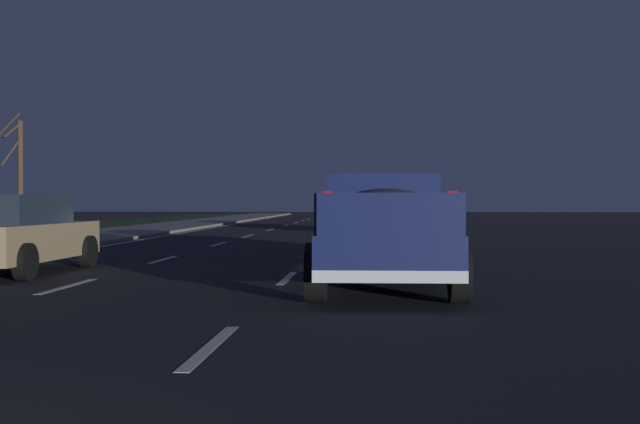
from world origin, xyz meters
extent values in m
plane|color=black|center=(27.00, 0.00, 0.00)|extent=(144.00, 144.00, 0.00)
cube|color=gray|center=(27.00, 7.45, 0.06)|extent=(108.00, 4.00, 0.12)
cube|color=silver|center=(5.02, -1.75, 0.00)|extent=(2.40, 0.14, 0.01)
cube|color=silver|center=(11.91, -1.75, 0.00)|extent=(2.40, 0.14, 0.01)
cube|color=silver|center=(17.43, -1.75, 0.00)|extent=(2.40, 0.14, 0.01)
cube|color=silver|center=(23.57, -1.75, 0.00)|extent=(2.40, 0.14, 0.01)
cube|color=silver|center=(30.42, -1.75, 0.00)|extent=(2.40, 0.14, 0.01)
cube|color=silver|center=(36.78, -1.75, 0.00)|extent=(2.40, 0.14, 0.01)
cube|color=silver|center=(42.45, -1.75, 0.00)|extent=(2.40, 0.14, 0.01)
cube|color=silver|center=(49.04, -1.75, 0.00)|extent=(2.40, 0.14, 0.01)
cube|color=silver|center=(55.61, -1.75, 0.00)|extent=(2.40, 0.14, 0.01)
cube|color=silver|center=(61.20, -1.75, 0.00)|extent=(2.40, 0.14, 0.01)
cube|color=silver|center=(68.15, -1.75, 0.00)|extent=(2.40, 0.14, 0.01)
cube|color=silver|center=(73.47, -1.75, 0.00)|extent=(2.40, 0.14, 0.01)
cube|color=silver|center=(78.55, -1.75, 0.00)|extent=(2.40, 0.14, 0.01)
cube|color=silver|center=(10.27, 1.75, 0.00)|extent=(2.40, 0.14, 0.01)
cube|color=silver|center=(16.30, 1.75, 0.00)|extent=(2.40, 0.14, 0.01)
cube|color=silver|center=(23.18, 1.75, 0.00)|extent=(2.40, 0.14, 0.01)
cube|color=silver|center=(29.27, 1.75, 0.00)|extent=(2.40, 0.14, 0.01)
cube|color=silver|center=(36.21, 1.75, 0.00)|extent=(2.40, 0.14, 0.01)
cube|color=silver|center=(43.08, 1.75, 0.00)|extent=(2.40, 0.14, 0.01)
cube|color=silver|center=(49.08, 1.75, 0.00)|extent=(2.40, 0.14, 0.01)
cube|color=silver|center=(54.18, 1.75, 0.00)|extent=(2.40, 0.14, 0.01)
cube|color=silver|center=(59.33, 1.75, 0.00)|extent=(2.40, 0.14, 0.01)
cube|color=silver|center=(66.25, 1.75, 0.00)|extent=(2.40, 0.14, 0.01)
cube|color=silver|center=(72.03, 1.75, 0.00)|extent=(2.40, 0.14, 0.01)
cube|color=silver|center=(78.98, 1.75, 0.00)|extent=(2.40, 0.14, 0.01)
cube|color=silver|center=(27.00, 5.15, 0.00)|extent=(108.00, 0.14, 0.01)
cube|color=#141E4C|center=(10.27, -3.50, 0.67)|extent=(5.43, 2.09, 0.60)
cube|color=#141E4C|center=(11.45, -3.48, 1.42)|extent=(2.19, 1.88, 0.90)
cube|color=#1E2833|center=(10.40, -3.50, 1.47)|extent=(0.06, 1.44, 0.50)
cube|color=#141E4C|center=(9.17, -2.58, 1.25)|extent=(3.02, 0.13, 0.56)
cube|color=#141E4C|center=(9.20, -4.46, 1.25)|extent=(3.02, 0.13, 0.56)
cube|color=#141E4C|center=(7.61, -3.54, 1.25)|extent=(0.11, 1.88, 0.56)
cube|color=silver|center=(7.61, -3.54, 0.45)|extent=(0.15, 2.00, 0.16)
cube|color=red|center=(7.60, -2.74, 1.45)|extent=(0.06, 0.14, 0.20)
cube|color=red|center=(7.63, -4.34, 1.45)|extent=(0.06, 0.14, 0.20)
ellipsoid|color=#232833|center=(9.19, -3.52, 1.29)|extent=(2.62, 1.56, 0.64)
sphere|color=silver|center=(9.68, -3.15, 1.15)|extent=(0.40, 0.40, 0.40)
sphere|color=beige|center=(8.59, -3.83, 1.13)|extent=(0.34, 0.34, 0.34)
cylinder|color=black|center=(12.03, -2.47, 0.42)|extent=(0.84, 0.28, 0.84)
cylinder|color=black|center=(12.06, -4.47, 0.42)|extent=(0.84, 0.28, 0.84)
cylinder|color=black|center=(8.47, -2.53, 0.42)|extent=(0.84, 0.28, 0.84)
cylinder|color=black|center=(8.50, -4.53, 0.42)|extent=(0.84, 0.28, 0.84)
cube|color=#9E845B|center=(12.54, 3.71, 0.63)|extent=(4.42, 1.85, 0.70)
cube|color=#1E2833|center=(12.29, 3.71, 1.26)|extent=(2.48, 1.61, 0.56)
cylinder|color=black|center=(14.05, 4.59, 0.34)|extent=(0.68, 0.22, 0.68)
cylinder|color=black|center=(14.03, 2.79, 0.34)|extent=(0.68, 0.22, 0.68)
cylinder|color=black|center=(11.03, 2.82, 0.34)|extent=(0.68, 0.22, 0.68)
cube|color=black|center=(17.03, -3.37, 0.63)|extent=(4.41, 1.84, 0.70)
cube|color=#1E2833|center=(16.78, -3.38, 1.26)|extent=(2.48, 1.60, 0.56)
cylinder|color=black|center=(18.52, -2.46, 0.34)|extent=(0.68, 0.22, 0.68)
cylinder|color=black|center=(18.53, -4.26, 0.34)|extent=(0.68, 0.22, 0.68)
cylinder|color=black|center=(15.52, -2.49, 0.34)|extent=(0.68, 0.22, 0.68)
cylinder|color=black|center=(15.54, -4.29, 0.34)|extent=(0.68, 0.22, 0.68)
cube|color=red|center=(14.88, -3.39, 0.68)|extent=(0.09, 1.51, 0.10)
cube|color=silver|center=(33.44, -3.57, 0.63)|extent=(4.44, 1.90, 0.70)
cube|color=#1E2833|center=(33.19, -3.58, 1.26)|extent=(2.50, 1.64, 0.56)
cylinder|color=black|center=(34.92, -2.64, 0.34)|extent=(0.68, 0.22, 0.68)
cylinder|color=black|center=(34.96, -4.44, 0.34)|extent=(0.68, 0.22, 0.68)
cylinder|color=black|center=(31.93, -2.71, 0.34)|extent=(0.68, 0.22, 0.68)
cylinder|color=black|center=(31.97, -4.51, 0.34)|extent=(0.68, 0.22, 0.68)
cube|color=red|center=(31.29, -3.62, 0.68)|extent=(0.11, 1.51, 0.10)
cylinder|color=#423323|center=(33.89, 13.33, 2.60)|extent=(0.28, 0.28, 5.19)
cylinder|color=#423323|center=(33.61, 13.66, 3.70)|extent=(0.63, 0.77, 1.38)
cylinder|color=#423323|center=(33.50, 13.53, 4.72)|extent=(0.82, 0.54, 0.79)
cylinder|color=#423323|center=(33.62, 13.63, 4.69)|extent=(0.56, 0.73, 0.75)
cylinder|color=#423323|center=(33.91, 13.92, 4.98)|extent=(0.13, 1.26, 1.25)
camera|label=1|loc=(-2.66, -3.34, 1.43)|focal=44.76mm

